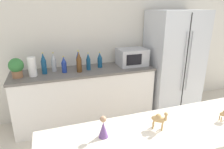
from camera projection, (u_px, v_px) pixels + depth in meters
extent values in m
cube|color=silver|center=(99.00, 42.00, 3.44)|extent=(8.00, 0.06, 2.55)
cube|color=white|center=(86.00, 97.00, 3.31)|extent=(2.19, 0.60, 0.86)
cube|color=#66605B|center=(85.00, 71.00, 3.16)|extent=(2.22, 0.63, 0.03)
cube|color=silver|center=(173.00, 62.00, 3.59)|extent=(0.90, 0.68, 1.80)
cube|color=black|center=(186.00, 67.00, 3.28)|extent=(0.01, 0.01, 1.73)
cylinder|color=#B2B5BA|center=(184.00, 63.00, 3.22)|extent=(0.02, 0.02, 0.99)
cylinder|color=#B2B5BA|center=(189.00, 62.00, 3.25)|extent=(0.02, 0.02, 0.99)
cube|color=beige|center=(171.00, 130.00, 1.55)|extent=(2.02, 0.58, 0.03)
cylinder|color=#9E6B47|center=(17.00, 74.00, 2.82)|extent=(0.14, 0.14, 0.10)
sphere|color=#387F3D|center=(16.00, 65.00, 2.77)|extent=(0.20, 0.20, 0.20)
cylinder|color=white|center=(32.00, 67.00, 2.84)|extent=(0.12, 0.12, 0.28)
cube|color=#B2B5BA|center=(132.00, 57.00, 3.38)|extent=(0.48, 0.36, 0.28)
cube|color=black|center=(134.00, 60.00, 3.21)|extent=(0.26, 0.01, 0.17)
cylinder|color=navy|center=(79.00, 63.00, 3.16)|extent=(0.07, 0.07, 0.19)
cone|color=navy|center=(78.00, 54.00, 3.12)|extent=(0.06, 0.06, 0.11)
cylinder|color=gold|center=(78.00, 50.00, 3.10)|extent=(0.02, 0.02, 0.01)
cylinder|color=navy|center=(44.00, 67.00, 2.95)|extent=(0.08, 0.08, 0.20)
cone|color=navy|center=(43.00, 57.00, 2.90)|extent=(0.07, 0.07, 0.11)
cylinder|color=gold|center=(42.00, 53.00, 2.88)|extent=(0.03, 0.03, 0.01)
cylinder|color=navy|center=(88.00, 64.00, 3.14)|extent=(0.07, 0.07, 0.17)
cone|color=navy|center=(88.00, 56.00, 3.10)|extent=(0.06, 0.06, 0.10)
cylinder|color=gold|center=(88.00, 53.00, 3.08)|extent=(0.02, 0.02, 0.01)
cylinder|color=navy|center=(64.00, 67.00, 3.02)|extent=(0.08, 0.08, 0.16)
cone|color=navy|center=(64.00, 60.00, 2.98)|extent=(0.07, 0.07, 0.09)
cylinder|color=gold|center=(63.00, 56.00, 2.96)|extent=(0.03, 0.03, 0.01)
cylinder|color=navy|center=(100.00, 63.00, 3.27)|extent=(0.08, 0.08, 0.16)
cone|color=navy|center=(100.00, 55.00, 3.23)|extent=(0.07, 0.07, 0.09)
cylinder|color=gold|center=(100.00, 52.00, 3.21)|extent=(0.03, 0.03, 0.01)
cylinder|color=brown|center=(79.00, 65.00, 3.03)|extent=(0.08, 0.08, 0.20)
cone|color=brown|center=(79.00, 55.00, 2.98)|extent=(0.08, 0.08, 0.11)
cylinder|color=gold|center=(78.00, 51.00, 2.96)|extent=(0.03, 0.03, 0.01)
cylinder|color=#B2B7BC|center=(54.00, 65.00, 3.07)|extent=(0.07, 0.07, 0.18)
cone|color=#B2B7BC|center=(53.00, 56.00, 3.02)|extent=(0.07, 0.07, 0.10)
cylinder|color=gold|center=(53.00, 53.00, 3.00)|extent=(0.03, 0.03, 0.01)
ellipsoid|color=#A87F4C|center=(224.00, 114.00, 1.62)|extent=(0.09, 0.06, 0.04)
cylinder|color=#A87F4C|center=(220.00, 118.00, 1.64)|extent=(0.01, 0.01, 0.04)
cylinder|color=#A87F4C|center=(221.00, 119.00, 1.62)|extent=(0.01, 0.01, 0.04)
ellipsoid|color=tan|center=(158.00, 119.00, 1.51)|extent=(0.12, 0.11, 0.05)
sphere|color=tan|center=(159.00, 116.00, 1.50)|extent=(0.04, 0.04, 0.04)
cylinder|color=tan|center=(166.00, 117.00, 1.48)|extent=(0.02, 0.02, 0.05)
sphere|color=tan|center=(166.00, 114.00, 1.47)|extent=(0.03, 0.03, 0.03)
cylinder|color=tan|center=(163.00, 125.00, 1.53)|extent=(0.01, 0.01, 0.06)
cylinder|color=tan|center=(162.00, 127.00, 1.50)|extent=(0.01, 0.01, 0.06)
cylinder|color=tan|center=(154.00, 123.00, 1.55)|extent=(0.01, 0.01, 0.06)
cylinder|color=tan|center=(153.00, 126.00, 1.52)|extent=(0.01, 0.01, 0.06)
cone|color=#6B4784|center=(103.00, 129.00, 1.42)|extent=(0.07, 0.07, 0.12)
sphere|color=#A37A5B|center=(103.00, 119.00, 1.39)|extent=(0.05, 0.05, 0.05)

